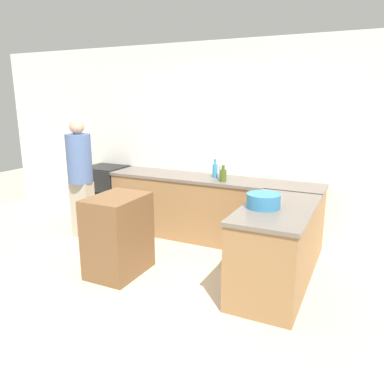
{
  "coord_description": "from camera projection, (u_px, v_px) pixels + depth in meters",
  "views": [
    {
      "loc": [
        1.93,
        -2.83,
        1.96
      ],
      "look_at": [
        0.18,
        0.8,
        0.94
      ],
      "focal_mm": 35.0,
      "sensor_mm": 36.0,
      "label": 1
    }
  ],
  "objects": [
    {
      "name": "olive_oil_bottle",
      "position": [
        223.0,
        175.0,
        4.86
      ],
      "size": [
        0.09,
        0.09,
        0.21
      ],
      "color": "#475B1E",
      "rests_on": "counter_back"
    },
    {
      "name": "ground_plane",
      "position": [
        142.0,
        298.0,
        3.77
      ],
      "size": [
        14.0,
        14.0,
        0.0
      ],
      "primitive_type": "plane",
      "color": "beige"
    },
    {
      "name": "counter_peninsula",
      "position": [
        276.0,
        248.0,
        3.87
      ],
      "size": [
        0.69,
        1.42,
        0.89
      ],
      "color": "olive",
      "rests_on": "ground_plane"
    },
    {
      "name": "range_oven",
      "position": [
        107.0,
        195.0,
        5.97
      ],
      "size": [
        0.63,
        0.59,
        0.91
      ],
      "color": "black",
      "rests_on": "ground_plane"
    },
    {
      "name": "person_by_range",
      "position": [
        80.0,
        175.0,
        5.23
      ],
      "size": [
        0.34,
        0.34,
        1.67
      ],
      "color": "#ADA38E",
      "rests_on": "ground_plane"
    },
    {
      "name": "mixing_bowl",
      "position": [
        263.0,
        201.0,
        3.71
      ],
      "size": [
        0.34,
        0.34,
        0.14
      ],
      "color": "teal",
      "rests_on": "counter_peninsula"
    },
    {
      "name": "wall_back",
      "position": [
        221.0,
        142.0,
        5.27
      ],
      "size": [
        8.0,
        0.06,
        2.7
      ],
      "color": "white",
      "rests_on": "ground_plane"
    },
    {
      "name": "vinegar_bottle_clear",
      "position": [
        221.0,
        171.0,
        4.98
      ],
      "size": [
        0.07,
        0.07,
        0.28
      ],
      "color": "silver",
      "rests_on": "counter_back"
    },
    {
      "name": "dish_soap_bottle",
      "position": [
        215.0,
        170.0,
        5.1
      ],
      "size": [
        0.07,
        0.07,
        0.25
      ],
      "color": "#338CBF",
      "rests_on": "counter_back"
    },
    {
      "name": "island_table",
      "position": [
        118.0,
        235.0,
        4.21
      ],
      "size": [
        0.52,
        0.71,
        0.91
      ],
      "color": "brown",
      "rests_on": "ground_plane"
    },
    {
      "name": "counter_back",
      "position": [
        211.0,
        209.0,
        5.21
      ],
      "size": [
        2.98,
        0.61,
        0.89
      ],
      "color": "olive",
      "rests_on": "ground_plane"
    }
  ]
}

